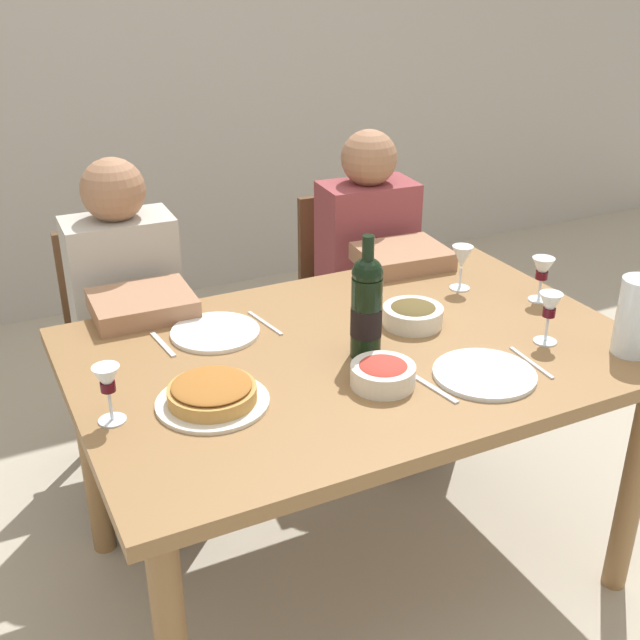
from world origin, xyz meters
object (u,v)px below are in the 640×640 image
(dinner_plate_left_setting, at_px, (484,374))
(diner_right, at_px, (379,286))
(dinner_plate_right_setting, at_px, (215,332))
(water_pitcher, at_px, (636,321))
(chair_left, at_px, (124,337))
(wine_glass_centre, at_px, (550,308))
(diner_left, at_px, (136,334))
(olive_bowl, at_px, (413,314))
(wine_glass_right_diner, at_px, (462,259))
(dining_table, at_px, (356,377))
(baked_tart, at_px, (212,394))
(wine_glass_spare, at_px, (107,383))
(chair_right, at_px, (352,292))
(salad_bowl, at_px, (383,373))
(wine_glass_left_diner, at_px, (542,271))
(wine_bottle, at_px, (366,307))

(dinner_plate_left_setting, height_order, diner_right, diner_right)
(dinner_plate_left_setting, bearing_deg, dinner_plate_right_setting, 135.27)
(water_pitcher, xyz_separation_m, chair_left, (-1.09, 1.21, -0.36))
(wine_glass_centre, distance_m, diner_left, 1.27)
(olive_bowl, xyz_separation_m, wine_glass_right_diner, (0.27, 0.15, 0.07))
(dining_table, bearing_deg, water_pitcher, -28.36)
(baked_tart, relative_size, wine_glass_spare, 1.92)
(wine_glass_spare, distance_m, dinner_plate_right_setting, 0.49)
(dinner_plate_left_setting, xyz_separation_m, chair_right, (0.24, 1.14, -0.27))
(salad_bowl, bearing_deg, chair_right, 65.12)
(water_pitcher, distance_m, olive_bowl, 0.59)
(water_pitcher, height_order, chair_left, water_pitcher)
(chair_right, bearing_deg, salad_bowl, 69.51)
(dining_table, distance_m, diner_right, 0.77)
(diner_right, bearing_deg, chair_right, -89.26)
(dining_table, height_order, wine_glass_spare, wine_glass_spare)
(olive_bowl, distance_m, wine_glass_left_diner, 0.44)
(wine_glass_left_diner, distance_m, diner_right, 0.68)
(wine_bottle, height_order, baked_tart, wine_bottle)
(wine_glass_left_diner, height_order, diner_right, diner_right)
(dining_table, relative_size, wine_glass_left_diner, 10.89)
(wine_glass_left_diner, distance_m, chair_right, 0.93)
(dining_table, relative_size, diner_right, 1.29)
(baked_tart, bearing_deg, dinner_plate_left_setting, -15.11)
(wine_bottle, bearing_deg, salad_bowl, -103.03)
(olive_bowl, relative_size, wine_glass_spare, 1.22)
(salad_bowl, relative_size, wine_glass_spare, 1.14)
(chair_right, bearing_deg, baked_tart, 51.35)
(salad_bowl, height_order, wine_glass_spare, wine_glass_spare)
(water_pitcher, xyz_separation_m, diner_left, (-1.10, 0.98, -0.24))
(wine_glass_right_diner, height_order, chair_right, wine_glass_right_diner)
(wine_glass_spare, distance_m, dinner_plate_left_setting, 0.92)
(wine_glass_spare, distance_m, chair_left, 1.03)
(wine_bottle, xyz_separation_m, diner_left, (-0.45, 0.68, -0.28))
(wine_bottle, height_order, olive_bowl, wine_bottle)
(wine_bottle, distance_m, chair_left, 1.10)
(water_pitcher, bearing_deg, wine_glass_left_diner, 88.93)
(wine_glass_left_diner, xyz_separation_m, dinner_plate_left_setting, (-0.43, -0.31, -0.09))
(chair_right, bearing_deg, wine_glass_centre, 95.58)
(salad_bowl, bearing_deg, dinner_plate_right_setting, 121.73)
(chair_left, xyz_separation_m, diner_left, (-0.01, -0.24, 0.12))
(wine_glass_centre, xyz_separation_m, diner_right, (-0.04, 0.83, -0.25))
(salad_bowl, bearing_deg, baked_tart, 165.97)
(dining_table, xyz_separation_m, wine_glass_spare, (-0.67, -0.07, 0.19))
(olive_bowl, height_order, chair_left, chair_left)
(wine_bottle, relative_size, wine_glass_right_diner, 2.36)
(wine_glass_spare, bearing_deg, baked_tart, -7.93)
(wine_bottle, distance_m, water_pitcher, 0.71)
(wine_glass_left_diner, bearing_deg, olive_bowl, 176.48)
(salad_bowl, distance_m, wine_glass_left_diner, 0.73)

